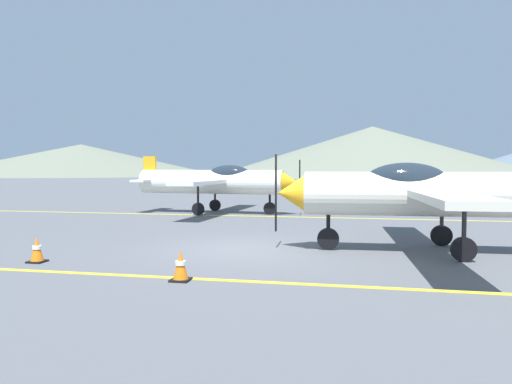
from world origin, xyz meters
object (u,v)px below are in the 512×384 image
object	(u,v)px
traffic_cone_front	(181,266)
traffic_cone_side	(37,250)
airplane_near	(431,193)
car_sedan	(447,189)
airplane_mid	(217,181)

from	to	relation	value
traffic_cone_front	traffic_cone_side	size ratio (longest dim) A/B	1.00
traffic_cone_front	traffic_cone_side	bearing A→B (deg)	165.11
airplane_near	car_sedan	size ratio (longest dim) A/B	1.96
airplane_near	traffic_cone_front	distance (m)	6.68
traffic_cone_front	traffic_cone_side	distance (m)	3.95
airplane_near	traffic_cone_front	bearing A→B (deg)	-141.19
airplane_mid	airplane_near	bearing A→B (deg)	-47.40
airplane_near	traffic_cone_side	size ratio (longest dim) A/B	15.28
airplane_mid	car_sedan	distance (m)	15.39
airplane_mid	car_sedan	world-z (taller)	airplane_mid
airplane_mid	traffic_cone_front	bearing A→B (deg)	-76.65
airplane_near	traffic_cone_front	xyz separation A→B (m)	(-5.11, -4.11, -1.23)
car_sedan	traffic_cone_front	distance (m)	24.39
airplane_near	traffic_cone_side	xyz separation A→B (m)	(-8.93, -3.10, -1.23)
airplane_near	airplane_mid	bearing A→B (deg)	132.60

